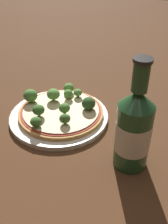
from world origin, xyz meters
TOP-DOWN VIEW (x-y plane):
  - ground_plane at (0.00, 0.00)m, footprint 3.00×3.00m
  - plate at (-0.01, -0.01)m, footprint 0.25×0.25m
  - pizza at (-0.00, -0.01)m, footprint 0.21×0.21m
  - broccoli_floret_0 at (0.02, 0.06)m, footprint 0.02×0.02m
  - broccoli_floret_1 at (0.01, -0.02)m, footprint 0.03×0.03m
  - broccoli_floret_2 at (-0.03, 0.03)m, footprint 0.03×0.03m
  - broccoli_floret_3 at (-0.03, -0.09)m, footprint 0.03×0.03m
  - broccoli_floret_4 at (0.06, 0.01)m, footprint 0.03×0.03m
  - broccoli_floret_5 at (-0.09, 0.01)m, footprint 0.04×0.04m
  - broccoli_floret_6 at (-0.00, 0.05)m, footprint 0.02×0.02m
  - broccoli_floret_7 at (-0.04, -0.05)m, footprint 0.03×0.03m
  - broccoli_floret_8 at (0.03, -0.06)m, footprint 0.02×0.02m
  - broccoli_floret_9 at (-0.01, 0.08)m, footprint 0.03×0.03m
  - beer_bottle at (0.19, -0.12)m, footprint 0.07×0.07m

SIDE VIEW (x-z plane):
  - ground_plane at x=0.00m, z-range 0.00..0.00m
  - plate at x=-0.01m, z-range 0.00..0.01m
  - pizza at x=0.00m, z-range 0.01..0.03m
  - broccoli_floret_3 at x=-0.03m, z-range 0.03..0.05m
  - broccoli_floret_0 at x=0.02m, z-range 0.03..0.05m
  - broccoli_floret_9 at x=-0.01m, z-range 0.03..0.05m
  - broccoli_floret_8 at x=0.03m, z-range 0.03..0.05m
  - broccoli_floret_6 at x=0.00m, z-range 0.03..0.05m
  - broccoli_floret_4 at x=0.06m, z-range 0.03..0.06m
  - broccoli_floret_1 at x=0.01m, z-range 0.03..0.06m
  - broccoli_floret_7 at x=-0.04m, z-range 0.03..0.06m
  - broccoli_floret_5 at x=-0.09m, z-range 0.03..0.06m
  - broccoli_floret_2 at x=-0.03m, z-range 0.03..0.06m
  - beer_bottle at x=0.19m, z-range -0.03..0.20m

